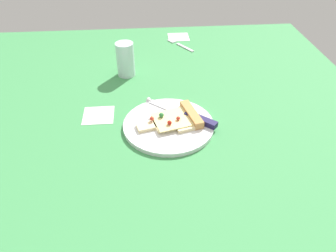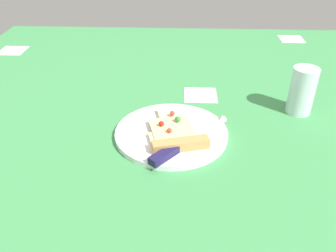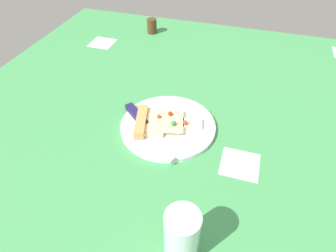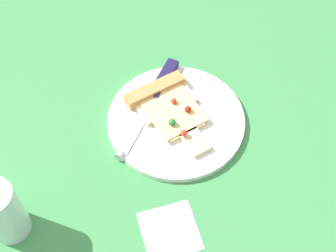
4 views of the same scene
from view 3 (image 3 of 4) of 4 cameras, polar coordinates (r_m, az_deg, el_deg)
The scene contains 6 objects.
ground_plane at distance 77.03cm, azimuth 5.32°, elevation -3.42°, with size 147.74×147.74×3.00cm.
plate at distance 78.48cm, azimuth -0.01°, elevation 0.01°, with size 25.66×25.66×1.25cm, color silver.
pizza_slice at distance 77.66cm, azimuth -1.88°, elevation 0.85°, with size 18.79×13.32×2.68cm.
knife at distance 77.16cm, azimuth -4.61°, elevation 0.18°, with size 19.57×17.23×2.45cm.
drinking_glass at distance 53.29cm, azimuth 2.70°, elevation -20.76°, with size 6.25×6.25×11.86cm, color silver.
pepper_shaker at distance 128.28cm, azimuth -3.18°, elevation 19.05°, with size 3.96×3.96×5.95cm, color #4C2D19.
Camera 3 is at (-9.10, 53.28, 53.38)cm, focal length 30.98 mm.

